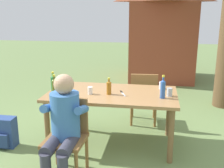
% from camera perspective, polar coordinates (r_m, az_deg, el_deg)
% --- Properties ---
extents(ground_plane, '(24.00, 24.00, 0.00)m').
position_cam_1_polar(ground_plane, '(4.03, 0.00, -12.06)').
color(ground_plane, '#6B844C').
extents(dining_table, '(1.74, 0.94, 0.75)m').
position_cam_1_polar(dining_table, '(3.77, 0.00, -3.02)').
color(dining_table, '#A37547').
rests_on(dining_table, ground_plane).
extents(chair_near_left, '(0.46, 0.46, 0.87)m').
position_cam_1_polar(chair_near_left, '(3.23, -9.21, -9.87)').
color(chair_near_left, olive).
rests_on(chair_near_left, ground_plane).
extents(chair_far_right, '(0.46, 0.46, 0.87)m').
position_cam_1_polar(chair_far_right, '(4.51, 6.57, -2.36)').
color(chair_far_right, olive).
rests_on(chair_far_right, ground_plane).
extents(person_in_white_shirt, '(0.47, 0.61, 1.18)m').
position_cam_1_polar(person_in_white_shirt, '(3.07, -10.04, -7.89)').
color(person_in_white_shirt, '#3D70B2').
rests_on(person_in_white_shirt, ground_plane).
extents(bottle_olive, '(0.06, 0.06, 0.29)m').
position_cam_1_polar(bottle_olive, '(3.62, -11.81, -0.62)').
color(bottle_olive, '#566623').
rests_on(bottle_olive, dining_table).
extents(bottle_green, '(0.06, 0.06, 0.27)m').
position_cam_1_polar(bottle_green, '(3.86, -12.05, 0.23)').
color(bottle_green, '#287A38').
rests_on(bottle_green, dining_table).
extents(bottle_blue, '(0.06, 0.06, 0.30)m').
position_cam_1_polar(bottle_blue, '(3.53, 10.45, -0.89)').
color(bottle_blue, '#2D56A3').
rests_on(bottle_blue, dining_table).
extents(bottle_amber, '(0.06, 0.06, 0.23)m').
position_cam_1_polar(bottle_amber, '(3.64, -0.64, -0.67)').
color(bottle_amber, '#996019').
rests_on(bottle_amber, dining_table).
extents(cup_steel, '(0.07, 0.07, 0.11)m').
position_cam_1_polar(cup_steel, '(3.65, 11.79, -1.66)').
color(cup_steel, '#B2B7BC').
rests_on(cup_steel, dining_table).
extents(cup_white, '(0.06, 0.06, 0.10)m').
position_cam_1_polar(cup_white, '(3.67, -4.53, -1.35)').
color(cup_white, white).
rests_on(cup_white, dining_table).
extents(cup_glass, '(0.07, 0.07, 0.10)m').
position_cam_1_polar(cup_glass, '(3.96, 10.20, -0.28)').
color(cup_glass, silver).
rests_on(cup_glass, dining_table).
extents(table_knife, '(0.11, 0.23, 0.01)m').
position_cam_1_polar(table_knife, '(3.70, 2.18, -1.89)').
color(table_knife, silver).
rests_on(table_knife, dining_table).
extents(backpack_by_near_side, '(0.29, 0.24, 0.42)m').
position_cam_1_polar(backpack_by_near_side, '(4.12, -21.21, -9.36)').
color(backpack_by_near_side, '#2D4784').
rests_on(backpack_by_near_side, ground_plane).
extents(brick_kiosk, '(1.89, 1.81, 2.58)m').
position_cam_1_polar(brick_kiosk, '(7.55, 10.45, 11.29)').
color(brick_kiosk, brown).
rests_on(brick_kiosk, ground_plane).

